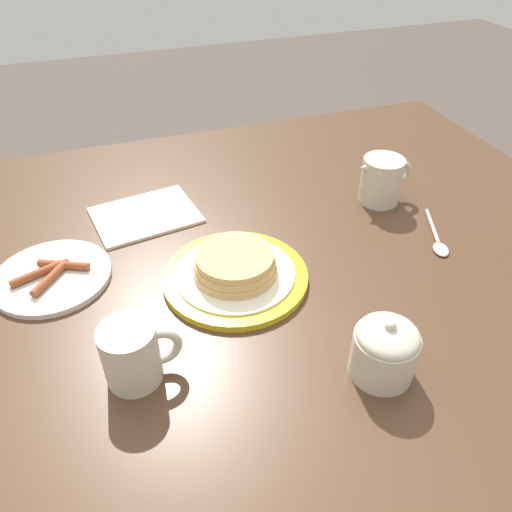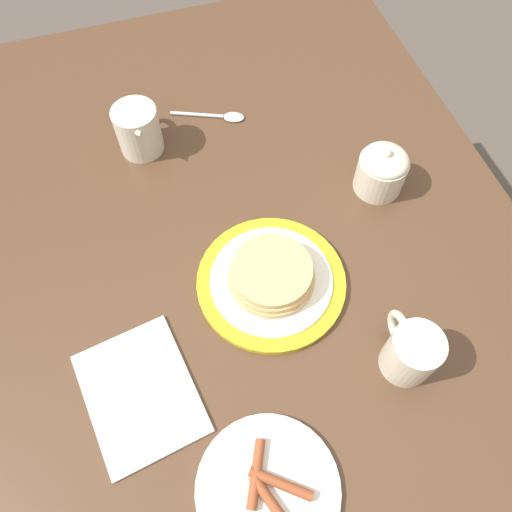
{
  "view_description": "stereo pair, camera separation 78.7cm",
  "coord_description": "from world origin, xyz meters",
  "views": [
    {
      "loc": [
        -0.16,
        -0.67,
        1.32
      ],
      "look_at": [
        0.05,
        -0.05,
        0.8
      ],
      "focal_mm": 35.0,
      "sensor_mm": 36.0,
      "label": 1
    },
    {
      "loc": [
        -0.33,
        0.07,
        1.51
      ],
      "look_at": [
        0.05,
        -0.05,
        0.8
      ],
      "focal_mm": 35.0,
      "sensor_mm": 36.0,
      "label": 2
    }
  ],
  "objects": [
    {
      "name": "spoon",
      "position": [
        0.4,
        -0.08,
        0.77
      ],
      "size": [
        0.07,
        0.14,
        0.01
      ],
      "color": "silver",
      "rests_on": "dining_table"
    },
    {
      "name": "napkin",
      "position": [
        -0.1,
        0.18,
        0.77
      ],
      "size": [
        0.22,
        0.18,
        0.01
      ],
      "color": "silver",
      "rests_on": "dining_table"
    },
    {
      "name": "side_plate_bacon",
      "position": [
        -0.28,
        0.04,
        0.77
      ],
      "size": [
        0.2,
        0.2,
        0.02
      ],
      "color": "silver",
      "rests_on": "dining_table"
    },
    {
      "name": "creamer_pitcher",
      "position": [
        0.37,
        0.08,
        0.82
      ],
      "size": [
        0.13,
        0.08,
        0.1
      ],
      "color": "beige",
      "rests_on": "dining_table"
    },
    {
      "name": "sugar_bowl",
      "position": [
        0.15,
        -0.31,
        0.81
      ],
      "size": [
        0.09,
        0.09,
        0.1
      ],
      "color": "beige",
      "rests_on": "dining_table"
    },
    {
      "name": "ground_plane",
      "position": [
        0.0,
        0.0,
        0.0
      ],
      "size": [
        8.0,
        8.0,
        0.0
      ],
      "primitive_type": "plane",
      "color": "#51473F"
    },
    {
      "name": "dining_table",
      "position": [
        0.0,
        0.0,
        0.67
      ],
      "size": [
        1.53,
        1.06,
        0.77
      ],
      "color": "#4C3321",
      "rests_on": "ground_plane"
    },
    {
      "name": "pancake_plate",
      "position": [
        0.01,
        -0.06,
        0.79
      ],
      "size": [
        0.24,
        0.24,
        0.05
      ],
      "color": "gold",
      "rests_on": "dining_table"
    },
    {
      "name": "coffee_mug",
      "position": [
        -0.17,
        -0.21,
        0.81
      ],
      "size": [
        0.11,
        0.08,
        0.09
      ],
      "color": "beige",
      "rests_on": "dining_table"
    }
  ]
}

